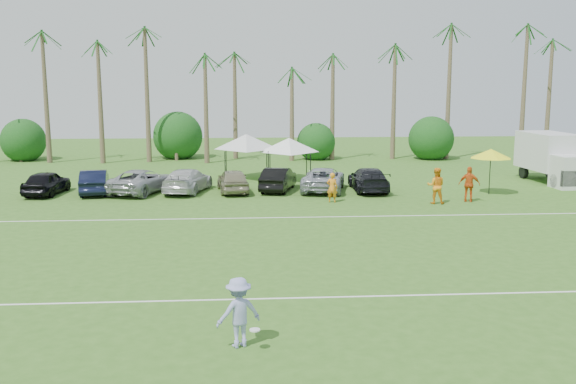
{
  "coord_description": "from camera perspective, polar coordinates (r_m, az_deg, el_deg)",
  "views": [
    {
      "loc": [
        -0.23,
        -17.09,
        6.68
      ],
      "look_at": [
        1.79,
        12.22,
        1.6
      ],
      "focal_mm": 40.0,
      "sensor_mm": 36.0,
      "label": 1
    }
  ],
  "objects": [
    {
      "name": "bush_tree_1",
      "position": [
        56.6,
        -9.82,
        4.72
      ],
      "size": [
        4.0,
        4.0,
        4.0
      ],
      "color": "brown",
      "rests_on": "ground"
    },
    {
      "name": "sideline_player_b",
      "position": [
        36.26,
        13.02,
        0.55
      ],
      "size": [
        1.14,
        0.98,
        2.0
      ],
      "primitive_type": "imported",
      "rotation": [
        0.0,
        0.0,
        2.88
      ],
      "color": "orange",
      "rests_on": "ground"
    },
    {
      "name": "palm_tree_9",
      "position": [
        58.05,
        14.64,
        11.15
      ],
      "size": [
        2.4,
        2.4,
        9.9
      ],
      "color": "brown",
      "rests_on": "ground"
    },
    {
      "name": "parked_car_2",
      "position": [
        39.81,
        -12.93,
        0.95
      ],
      "size": [
        3.91,
        5.67,
        1.44
      ],
      "primitive_type": "imported",
      "rotation": [
        0.0,
        0.0,
        2.82
      ],
      "color": "#9B9DA2",
      "rests_on": "ground"
    },
    {
      "name": "frisbee_player",
      "position": [
        16.57,
        -4.4,
        -10.62
      ],
      "size": [
        1.34,
        1.07,
        1.82
      ],
      "rotation": [
        0.0,
        0.0,
        3.53
      ],
      "color": "#989FD8",
      "rests_on": "ground"
    },
    {
      "name": "palm_tree_4",
      "position": [
        55.23,
        -8.0,
        10.55
      ],
      "size": [
        2.4,
        2.4,
        8.9
      ],
      "color": "brown",
      "rests_on": "ground"
    },
    {
      "name": "bush_tree_2",
      "position": [
        56.65,
        2.39,
        4.86
      ],
      "size": [
        4.0,
        4.0,
        4.0
      ],
      "color": "brown",
      "rests_on": "ground"
    },
    {
      "name": "box_truck",
      "position": [
        46.23,
        22.52,
        2.93
      ],
      "size": [
        2.74,
        6.45,
        3.26
      ],
      "rotation": [
        0.0,
        0.0,
        0.06
      ],
      "color": "silver",
      "rests_on": "ground"
    },
    {
      "name": "sideline_player_a",
      "position": [
        35.82,
        3.94,
        0.4
      ],
      "size": [
        0.69,
        0.55,
        1.67
      ],
      "primitive_type": "imported",
      "rotation": [
        0.0,
        0.0,
        2.87
      ],
      "color": "orange",
      "rests_on": "ground"
    },
    {
      "name": "sideline_player_c",
      "position": [
        37.28,
        15.82,
        0.66
      ],
      "size": [
        1.26,
        0.85,
        1.99
      ],
      "primitive_type": "imported",
      "rotation": [
        0.0,
        0.0,
        2.8
      ],
      "color": "#DA5818",
      "rests_on": "ground"
    },
    {
      "name": "palm_tree_7",
      "position": [
        55.81,
        4.66,
        13.26
      ],
      "size": [
        2.4,
        2.4,
        11.9
      ],
      "color": "brown",
      "rests_on": "ground"
    },
    {
      "name": "palm_tree_10",
      "position": [
        59.84,
        19.31,
        11.7
      ],
      "size": [
        2.4,
        2.4,
        10.9
      ],
      "color": "brown",
      "rests_on": "ground"
    },
    {
      "name": "parked_car_0",
      "position": [
        40.9,
        -20.68,
        0.8
      ],
      "size": [
        2.13,
        4.38,
        1.44
      ],
      "primitive_type": "imported",
      "rotation": [
        0.0,
        0.0,
        3.04
      ],
      "color": "black",
      "rests_on": "ground"
    },
    {
      "name": "parked_car_3",
      "position": [
        39.61,
        -8.93,
        1.04
      ],
      "size": [
        3.14,
        5.3,
        1.44
      ],
      "primitive_type": "imported",
      "rotation": [
        0.0,
        0.0,
        2.9
      ],
      "color": "silver",
      "rests_on": "ground"
    },
    {
      "name": "bush_tree_0",
      "position": [
        59.35,
        -22.44,
        4.35
      ],
      "size": [
        4.0,
        4.0,
        4.0
      ],
      "color": "brown",
      "rests_on": "ground"
    },
    {
      "name": "parked_car_5",
      "position": [
        39.62,
        -0.88,
        1.16
      ],
      "size": [
        2.6,
        4.62,
        1.44
      ],
      "primitive_type": "imported",
      "rotation": [
        0.0,
        0.0,
        2.88
      ],
      "color": "black",
      "rests_on": "ground"
    },
    {
      "name": "parked_car_4",
      "position": [
        39.18,
        -4.91,
        1.02
      ],
      "size": [
        2.18,
        4.4,
        1.44
      ],
      "primitive_type": "imported",
      "rotation": [
        0.0,
        0.0,
        3.26
      ],
      "color": "gray",
      "rests_on": "ground"
    },
    {
      "name": "parked_car_6",
      "position": [
        39.66,
        3.15,
        1.15
      ],
      "size": [
        3.4,
        5.56,
        1.44
      ],
      "primitive_type": "imported",
      "rotation": [
        0.0,
        0.0,
        2.94
      ],
      "color": "#9DA1AC",
      "rests_on": "ground"
    },
    {
      "name": "bush_tree_3",
      "position": [
        58.6,
        12.19,
        4.81
      ],
      "size": [
        4.0,
        4.0,
        4.0
      ],
      "color": "brown",
      "rests_on": "ground"
    },
    {
      "name": "palm_tree_1",
      "position": [
        57.61,
        -21.27,
        10.82
      ],
      "size": [
        2.4,
        2.4,
        9.9
      ],
      "color": "brown",
      "rests_on": "ground"
    },
    {
      "name": "palm_tree_8",
      "position": [
        56.66,
        9.72,
        10.48
      ],
      "size": [
        2.4,
        2.4,
        8.9
      ],
      "color": "brown",
      "rests_on": "ground"
    },
    {
      "name": "palm_tree_5",
      "position": [
        55.12,
        -3.79,
        11.53
      ],
      "size": [
        2.4,
        2.4,
        9.9
      ],
      "color": "brown",
      "rests_on": "ground"
    },
    {
      "name": "canopy_tent_left",
      "position": [
        44.35,
        -3.73,
        5.16
      ],
      "size": [
        4.46,
        4.46,
        3.62
      ],
      "color": "black",
      "rests_on": "ground"
    },
    {
      "name": "canopy_tent_right",
      "position": [
        43.6,
        0.08,
        4.83
      ],
      "size": [
        4.17,
        4.17,
        3.38
      ],
      "color": "black",
      "rests_on": "ground"
    },
    {
      "name": "palm_tree_2",
      "position": [
        56.39,
        -16.36,
        12.0
      ],
      "size": [
        2.4,
        2.4,
        10.9
      ],
      "color": "brown",
      "rests_on": "ground"
    },
    {
      "name": "market_umbrella",
      "position": [
        39.96,
        17.59,
        3.27
      ],
      "size": [
        2.45,
        2.45,
        2.73
      ],
      "color": "black",
      "rests_on": "ground"
    },
    {
      "name": "palm_tree_3",
      "position": [
        55.74,
        -12.28,
        13.07
      ],
      "size": [
        2.4,
        2.4,
        11.9
      ],
      "color": "brown",
      "rests_on": "ground"
    },
    {
      "name": "parked_car_7",
      "position": [
        39.85,
        7.16,
        1.13
      ],
      "size": [
        2.1,
        5.0,
        1.44
      ],
      "primitive_type": "imported",
      "rotation": [
        0.0,
        0.0,
        3.13
      ],
      "color": "black",
      "rests_on": "ground"
    },
    {
      "name": "parked_car_1",
      "position": [
        40.34,
        -16.84,
        0.89
      ],
      "size": [
        2.22,
        4.56,
        1.44
      ],
      "primitive_type": "imported",
      "rotation": [
        0.0,
        0.0,
        3.31
      ],
      "color": "black",
      "rests_on": "ground"
    },
    {
      "name": "palm_tree_6",
      "position": [
        55.31,
        0.45,
        12.44
      ],
      "size": [
        2.4,
        2.4,
        10.9
      ],
      "color": "brown",
      "rests_on": "ground"
    },
    {
      "name": "palm_tree_11",
      "position": [
        61.55,
        22.86,
        12.21
      ],
      "size": [
        2.4,
        2.4,
        11.9
      ],
      "color": "brown",
      "rests_on": "ground"
    },
    {
      "name": "field_lines",
      "position": [
        25.97,
        -3.33,
        -5.1
      ],
      "size": [
        80.0,
        12.1,
        0.01
      ],
      "color": "white",
      "rests_on": "ground"
    },
    {
      "name": "ground",
      "position": [
        18.35,
        -3.03,
        -11.55
      ],
      "size": [
        120.0,
        120.0,
        0.0
      ],
      "primitive_type": "plane",
      "color": "#37651E",
      "rests_on": "ground"
    }
  ]
}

